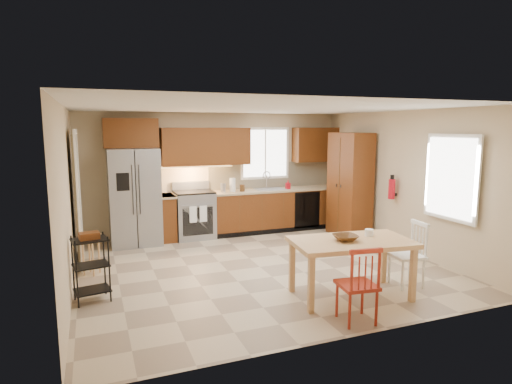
{
  "coord_description": "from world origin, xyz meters",
  "views": [
    {
      "loc": [
        -2.43,
        -6.1,
        2.21
      ],
      "look_at": [
        0.09,
        0.4,
        1.15
      ],
      "focal_mm": 30.0,
      "sensor_mm": 36.0,
      "label": 1
    }
  ],
  "objects": [
    {
      "name": "refrigerator",
      "position": [
        -1.7,
        2.12,
        0.91
      ],
      "size": [
        0.92,
        0.75,
        1.82
      ],
      "primitive_type": "cube",
      "color": "gray",
      "rests_on": "floor"
    },
    {
      "name": "wall_front",
      "position": [
        0.0,
        -2.5,
        1.25
      ],
      "size": [
        5.5,
        0.02,
        2.5
      ],
      "primitive_type": "cube",
      "color": "#CCB793",
      "rests_on": "ground"
    },
    {
      "name": "backsplash",
      "position": [
        1.29,
        2.48,
        1.18
      ],
      "size": [
        2.92,
        0.03,
        0.55
      ],
      "primitive_type": "cube",
      "color": "beige",
      "rests_on": "wall_back"
    },
    {
      "name": "wall_right",
      "position": [
        2.75,
        0.0,
        1.25
      ],
      "size": [
        0.02,
        5.0,
        2.5
      ],
      "primitive_type": "cube",
      "color": "#CCB793",
      "rests_on": "ground"
    },
    {
      "name": "sink",
      "position": [
        1.1,
        2.2,
        0.86
      ],
      "size": [
        0.62,
        0.46,
        0.16
      ],
      "primitive_type": "cube",
      "color": "gray",
      "rests_on": "base_cabinet_run"
    },
    {
      "name": "paper_towel",
      "position": [
        0.25,
        2.15,
        1.04
      ],
      "size": [
        0.12,
        0.12,
        0.28
      ],
      "primitive_type": "cylinder",
      "color": "white",
      "rests_on": "base_cabinet_run"
    },
    {
      "name": "soap_bottle",
      "position": [
        1.48,
        2.1,
        1.0
      ],
      "size": [
        0.09,
        0.09,
        0.19
      ],
      "primitive_type": "imported",
      "color": "#AF0C18",
      "rests_on": "base_cabinet_run"
    },
    {
      "name": "upper_right_block",
      "position": [
        2.25,
        2.33,
        1.83
      ],
      "size": [
        1.0,
        0.35,
        0.75
      ],
      "primitive_type": "cube",
      "color": "#54270E",
      "rests_on": "wall_back"
    },
    {
      "name": "canister_steel",
      "position": [
        0.05,
        2.15,
        0.99
      ],
      "size": [
        0.11,
        0.11,
        0.18
      ],
      "primitive_type": "cylinder",
      "color": "gray",
      "rests_on": "base_cabinet_run"
    },
    {
      "name": "table_jar",
      "position": [
        1.0,
        -1.44,
        0.79
      ],
      "size": [
        0.12,
        0.12,
        0.13
      ],
      "primitive_type": "cylinder",
      "rotation": [
        0.0,
        0.0,
        -0.12
      ],
      "color": "white",
      "rests_on": "dining_table"
    },
    {
      "name": "undercab_glow",
      "position": [
        -0.55,
        2.3,
        1.43
      ],
      "size": [
        1.6,
        0.3,
        0.01
      ],
      "primitive_type": "cube",
      "color": "#FFBF66",
      "rests_on": "wall_back"
    },
    {
      "name": "window_right",
      "position": [
        2.68,
        -1.15,
        1.45
      ],
      "size": [
        0.04,
        1.02,
        1.32
      ],
      "primitive_type": "cube",
      "color": "white",
      "rests_on": "wall_right"
    },
    {
      "name": "chair_red",
      "position": [
        0.32,
        -2.19,
        0.45
      ],
      "size": [
        0.47,
        0.47,
        0.9
      ],
      "primitive_type": null,
      "rotation": [
        0.0,
        0.0,
        -0.12
      ],
      "color": "#A12A18",
      "rests_on": "floor"
    },
    {
      "name": "base_cabinet_narrow",
      "position": [
        -1.1,
        2.2,
        0.45
      ],
      "size": [
        0.3,
        0.6,
        0.9
      ],
      "primitive_type": "cube",
      "color": "#612E11",
      "rests_on": "floor"
    },
    {
      "name": "bar_stool",
      "position": [
        -2.5,
        0.61,
        0.31
      ],
      "size": [
        0.38,
        0.38,
        0.62
      ],
      "primitive_type": null,
      "rotation": [
        0.0,
        0.0,
        -0.31
      ],
      "color": "tan",
      "rests_on": "floor"
    },
    {
      "name": "chair_white",
      "position": [
        1.62,
        -1.49,
        0.45
      ],
      "size": [
        0.47,
        0.47,
        0.9
      ],
      "primitive_type": null,
      "rotation": [
        0.0,
        0.0,
        1.45
      ],
      "color": "white",
      "rests_on": "floor"
    },
    {
      "name": "pantry",
      "position": [
        2.43,
        1.2,
        1.05
      ],
      "size": [
        0.5,
        0.95,
        2.1
      ],
      "primitive_type": "cube",
      "color": "#612E11",
      "rests_on": "floor"
    },
    {
      "name": "range_stove",
      "position": [
        -0.55,
        2.19,
        0.46
      ],
      "size": [
        0.76,
        0.63,
        0.92
      ],
      "primitive_type": "cube",
      "color": "gray",
      "rests_on": "floor"
    },
    {
      "name": "table_bowl",
      "position": [
        0.57,
        -1.54,
        0.76
      ],
      "size": [
        0.35,
        0.35,
        0.08
      ],
      "primitive_type": "imported",
      "rotation": [
        0.0,
        0.0,
        -0.12
      ],
      "color": "#523216",
      "rests_on": "dining_table"
    },
    {
      "name": "floor",
      "position": [
        0.0,
        0.0,
        0.0
      ],
      "size": [
        5.5,
        5.5,
        0.0
      ],
      "primitive_type": "plane",
      "color": "tan",
      "rests_on": "ground"
    },
    {
      "name": "doorway",
      "position": [
        -2.67,
        1.3,
        1.05
      ],
      "size": [
        0.04,
        0.95,
        2.1
      ],
      "primitive_type": "cube",
      "color": "#8C7A59",
      "rests_on": "wall_left"
    },
    {
      "name": "dining_table",
      "position": [
        0.67,
        -1.54,
        0.37
      ],
      "size": [
        1.63,
        1.05,
        0.75
      ],
      "primitive_type": null,
      "rotation": [
        0.0,
        0.0,
        -0.12
      ],
      "color": "tan",
      "rests_on": "floor"
    },
    {
      "name": "wall_back",
      "position": [
        0.0,
        2.5,
        1.25
      ],
      "size": [
        5.5,
        0.02,
        2.5
      ],
      "primitive_type": "cube",
      "color": "#CCB793",
      "rests_on": "ground"
    },
    {
      "name": "base_cabinet_run",
      "position": [
        1.29,
        2.2,
        0.45
      ],
      "size": [
        2.92,
        0.6,
        0.9
      ],
      "primitive_type": "cube",
      "color": "#612E11",
      "rests_on": "floor"
    },
    {
      "name": "upper_over_fridge",
      "position": [
        -1.7,
        2.33,
        2.1
      ],
      "size": [
        1.0,
        0.35,
        0.55
      ],
      "primitive_type": "cube",
      "color": "#54270E",
      "rests_on": "wall_back"
    },
    {
      "name": "canister_wood",
      "position": [
        0.45,
        2.12,
        0.97
      ],
      "size": [
        0.1,
        0.1,
        0.14
      ],
      "primitive_type": "cylinder",
      "color": "#523216",
      "rests_on": "base_cabinet_run"
    },
    {
      "name": "upper_left_block",
      "position": [
        -0.25,
        2.33,
        1.83
      ],
      "size": [
        1.8,
        0.35,
        0.75
      ],
      "primitive_type": "cube",
      "color": "#54270E",
      "rests_on": "wall_back"
    },
    {
      "name": "ceiling",
      "position": [
        0.0,
        0.0,
        2.5
      ],
      "size": [
        5.5,
        5.0,
        0.02
      ],
      "primitive_type": "cube",
      "color": "silver",
      "rests_on": "ground"
    },
    {
      "name": "wall_left",
      "position": [
        -2.75,
        0.0,
        1.25
      ],
      "size": [
        0.02,
        5.0,
        2.5
      ],
      "primitive_type": "cube",
      "color": "#CCB793",
      "rests_on": "ground"
    },
    {
      "name": "dishwasher",
      "position": [
        1.85,
        1.91,
        0.45
      ],
      "size": [
        0.6,
        0.02,
        0.78
      ],
      "primitive_type": "cube",
      "color": "black",
      "rests_on": "floor"
    },
    {
      "name": "utility_cart",
      "position": [
        -2.5,
        -0.47,
        0.43
      ],
      "size": [
        0.48,
        0.4,
        0.85
      ],
      "primitive_type": null,
      "rotation": [
        0.0,
        0.0,
        0.18
      ],
      "color": "black",
      "rests_on": "floor"
    },
    {
      "name": "fire_extinguisher",
      "position": [
        2.63,
        0.15,
        1.1
      ],
      "size": [
        0.12,
        0.12,
        0.36
      ],
      "primitive_type": "cylinder",
      "color": "#AF0C18",
      "rests_on": "wall_right"
    },
    {
      "name": "window_back",
      "position": [
        1.1,
        2.48,
        1.65
      ],
      "size": [
        1.12,
        0.04,
        1.12
      ],
      "primitive_type": "cube",
      "color": "white",
      "rests_on": "wall_back"
    }
  ]
}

